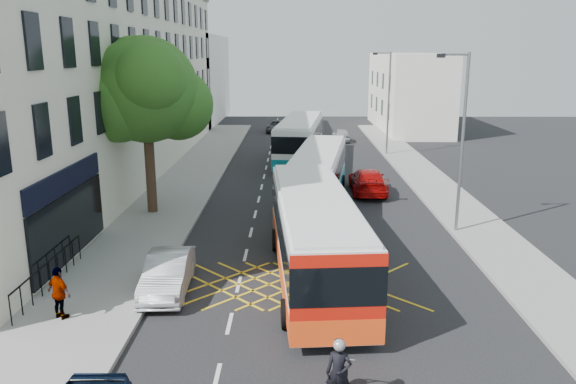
{
  "coord_description": "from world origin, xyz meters",
  "views": [
    {
      "loc": [
        -1.24,
        -12.82,
        8.18
      ],
      "look_at": [
        -1.47,
        10.98,
        2.2
      ],
      "focal_mm": 35.0,
      "sensor_mm": 36.0,
      "label": 1
    }
  ],
  "objects_px": {
    "lamp_far": "(387,98)",
    "bus_far": "(300,139)",
    "lamp_near": "(461,134)",
    "distant_car_silver": "(341,135)",
    "parked_car_silver": "(168,273)",
    "distant_car_grey": "(277,126)",
    "bus_mid": "(319,173)",
    "street_tree": "(145,91)",
    "bus_near": "(315,235)",
    "pedestrian_far": "(59,293)",
    "red_hatchback": "(368,181)",
    "motorbike": "(339,377)"
  },
  "relations": [
    {
      "from": "lamp_far",
      "to": "bus_near",
      "type": "xyz_separation_m",
      "value": [
        -6.65,
        -25.41,
        -2.93
      ]
    },
    {
      "from": "red_hatchback",
      "to": "distant_car_grey",
      "type": "xyz_separation_m",
      "value": [
        -6.1,
        25.88,
        -0.13
      ]
    },
    {
      "from": "bus_mid",
      "to": "pedestrian_far",
      "type": "bearing_deg",
      "value": -111.75
    },
    {
      "from": "street_tree",
      "to": "bus_far",
      "type": "height_order",
      "value": "street_tree"
    },
    {
      "from": "motorbike",
      "to": "distant_car_grey",
      "type": "height_order",
      "value": "motorbike"
    },
    {
      "from": "street_tree",
      "to": "bus_far",
      "type": "relative_size",
      "value": 0.74
    },
    {
      "from": "parked_car_silver",
      "to": "distant_car_grey",
      "type": "distance_m",
      "value": 40.2
    },
    {
      "from": "bus_near",
      "to": "lamp_near",
      "type": "bearing_deg",
      "value": 34.78
    },
    {
      "from": "bus_near",
      "to": "motorbike",
      "type": "relative_size",
      "value": 5.68
    },
    {
      "from": "lamp_near",
      "to": "distant_car_silver",
      "type": "xyz_separation_m",
      "value": [
        -2.96,
        27.37,
        -4.01
      ]
    },
    {
      "from": "lamp_far",
      "to": "distant_car_grey",
      "type": "height_order",
      "value": "lamp_far"
    },
    {
      "from": "lamp_far",
      "to": "bus_far",
      "type": "xyz_separation_m",
      "value": [
        -6.93,
        -2.57,
        -2.9
      ]
    },
    {
      "from": "lamp_far",
      "to": "red_hatchback",
      "type": "bearing_deg",
      "value": -103.63
    },
    {
      "from": "red_hatchback",
      "to": "distant_car_grey",
      "type": "relative_size",
      "value": 1.16
    },
    {
      "from": "street_tree",
      "to": "lamp_near",
      "type": "bearing_deg",
      "value": -11.4
    },
    {
      "from": "lamp_near",
      "to": "distant_car_grey",
      "type": "distance_m",
      "value": 34.94
    },
    {
      "from": "bus_far",
      "to": "lamp_near",
      "type": "bearing_deg",
      "value": -61.93
    },
    {
      "from": "lamp_near",
      "to": "motorbike",
      "type": "distance_m",
      "value": 15.19
    },
    {
      "from": "lamp_far",
      "to": "bus_mid",
      "type": "bearing_deg",
      "value": -113.15
    },
    {
      "from": "pedestrian_far",
      "to": "red_hatchback",
      "type": "bearing_deg",
      "value": -95.01
    },
    {
      "from": "bus_far",
      "to": "pedestrian_far",
      "type": "relative_size",
      "value": 7.09
    },
    {
      "from": "bus_near",
      "to": "motorbike",
      "type": "bearing_deg",
      "value": -92.29
    },
    {
      "from": "parked_car_silver",
      "to": "bus_near",
      "type": "bearing_deg",
      "value": 10.73
    },
    {
      "from": "bus_far",
      "to": "distant_car_grey",
      "type": "relative_size",
      "value": 2.77
    },
    {
      "from": "lamp_far",
      "to": "distant_car_grey",
      "type": "bearing_deg",
      "value": 124.03
    },
    {
      "from": "street_tree",
      "to": "distant_car_silver",
      "type": "relative_size",
      "value": 2.48
    },
    {
      "from": "street_tree",
      "to": "red_hatchback",
      "type": "height_order",
      "value": "street_tree"
    },
    {
      "from": "red_hatchback",
      "to": "bus_far",
      "type": "bearing_deg",
      "value": -67.09
    },
    {
      "from": "parked_car_silver",
      "to": "red_hatchback",
      "type": "bearing_deg",
      "value": 55.73
    },
    {
      "from": "distant_car_silver",
      "to": "pedestrian_far",
      "type": "relative_size",
      "value": 2.12
    },
    {
      "from": "red_hatchback",
      "to": "street_tree",
      "type": "bearing_deg",
      "value": 22.78
    },
    {
      "from": "street_tree",
      "to": "bus_near",
      "type": "distance_m",
      "value": 12.5
    },
    {
      "from": "street_tree",
      "to": "motorbike",
      "type": "bearing_deg",
      "value": -62.81
    },
    {
      "from": "lamp_far",
      "to": "bus_near",
      "type": "relative_size",
      "value": 0.69
    },
    {
      "from": "street_tree",
      "to": "pedestrian_far",
      "type": "relative_size",
      "value": 5.27
    },
    {
      "from": "street_tree",
      "to": "bus_far",
      "type": "xyz_separation_m",
      "value": [
        7.78,
        14.46,
        -4.57
      ]
    },
    {
      "from": "parked_car_silver",
      "to": "distant_car_silver",
      "type": "xyz_separation_m",
      "value": [
        8.83,
        33.99,
        -0.07
      ]
    },
    {
      "from": "lamp_far",
      "to": "lamp_near",
      "type": "bearing_deg",
      "value": -90.0
    },
    {
      "from": "distant_car_grey",
      "to": "pedestrian_far",
      "type": "xyz_separation_m",
      "value": [
        -5.5,
        -42.47,
        0.39
      ]
    },
    {
      "from": "lamp_near",
      "to": "bus_mid",
      "type": "height_order",
      "value": "lamp_near"
    },
    {
      "from": "lamp_near",
      "to": "lamp_far",
      "type": "height_order",
      "value": "same"
    },
    {
      "from": "red_hatchback",
      "to": "distant_car_silver",
      "type": "xyz_separation_m",
      "value": [
        0.04,
        19.76,
        -0.12
      ]
    },
    {
      "from": "lamp_far",
      "to": "distant_car_silver",
      "type": "relative_size",
      "value": 2.26
    },
    {
      "from": "street_tree",
      "to": "motorbike",
      "type": "height_order",
      "value": "street_tree"
    },
    {
      "from": "lamp_near",
      "to": "red_hatchback",
      "type": "distance_m",
      "value": 9.06
    },
    {
      "from": "bus_far",
      "to": "distant_car_silver",
      "type": "distance_m",
      "value": 10.76
    },
    {
      "from": "bus_far",
      "to": "distant_car_grey",
      "type": "bearing_deg",
      "value": 104.12
    },
    {
      "from": "motorbike",
      "to": "distant_car_grey",
      "type": "bearing_deg",
      "value": 107.72
    },
    {
      "from": "bus_mid",
      "to": "red_hatchback",
      "type": "relative_size",
      "value": 2.15
    },
    {
      "from": "lamp_far",
      "to": "red_hatchback",
      "type": "height_order",
      "value": "lamp_far"
    }
  ]
}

